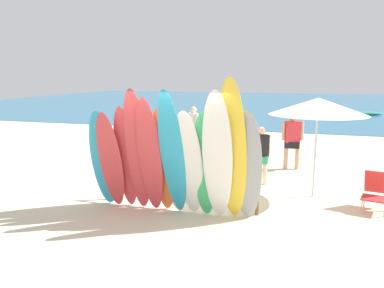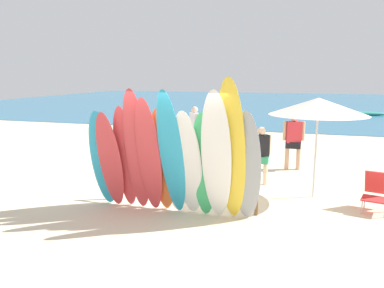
{
  "view_description": "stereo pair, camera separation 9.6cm",
  "coord_description": "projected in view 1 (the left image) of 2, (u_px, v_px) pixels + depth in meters",
  "views": [
    {
      "loc": [
        2.52,
        -7.38,
        2.82
      ],
      "look_at": [
        0.0,
        1.08,
        1.19
      ],
      "focal_mm": 35.35,
      "sensor_mm": 36.0,
      "label": 1
    },
    {
      "loc": [
        2.61,
        -7.35,
        2.82
      ],
      "look_at": [
        0.0,
        1.08,
        1.19
      ],
      "focal_mm": 35.35,
      "sensor_mm": 36.0,
      "label": 2
    }
  ],
  "objects": [
    {
      "name": "ground",
      "position": [
        257.0,
        125.0,
        21.37
      ],
      "size": [
        60.0,
        60.0,
        0.0
      ],
      "primitive_type": "plane",
      "color": "beige"
    },
    {
      "name": "surfboard_red_1",
      "position": [
        110.0,
        161.0,
        7.87
      ],
      "size": [
        0.56,
        0.61,
        2.1
      ],
      "primitive_type": "ellipsoid",
      "rotation": [
        0.25,
        0.0,
        -0.05
      ],
      "color": "#D13D42",
      "rests_on": "ground"
    },
    {
      "name": "beachgoer_midbeach",
      "position": [
        193.0,
        126.0,
        13.61
      ],
      "size": [
        0.46,
        0.5,
        1.69
      ],
      "rotation": [
        0.0,
        0.0,
        5.45
      ],
      "color": "beige",
      "rests_on": "ground"
    },
    {
      "name": "beachgoer_by_water",
      "position": [
        292.0,
        137.0,
        11.24
      ],
      "size": [
        0.63,
        0.31,
        1.69
      ],
      "rotation": [
        0.0,
        0.0,
        0.22
      ],
      "color": "tan",
      "rests_on": "ground"
    },
    {
      "name": "surfboard_red_3",
      "position": [
        137.0,
        151.0,
        7.69
      ],
      "size": [
        0.53,
        0.62,
        2.57
      ],
      "primitive_type": "ellipsoid",
      "rotation": [
        0.21,
        0.0,
        0.02
      ],
      "color": "#D13D42",
      "rests_on": "ground"
    },
    {
      "name": "beachgoer_near_rack",
      "position": [
        261.0,
        152.0,
        9.61
      ],
      "size": [
        0.48,
        0.39,
        1.52
      ],
      "rotation": [
        0.0,
        0.0,
        0.66
      ],
      "color": "beige",
      "rests_on": "ground"
    },
    {
      "name": "surfboard_teal_6",
      "position": [
        172.0,
        154.0,
        7.36
      ],
      "size": [
        0.57,
        0.85,
        2.57
      ],
      "primitive_type": "ellipsoid",
      "rotation": [
        0.28,
        0.0,
        -0.08
      ],
      "color": "#289EC6",
      "rests_on": "ground"
    },
    {
      "name": "beach_umbrella",
      "position": [
        318.0,
        106.0,
        8.48
      ],
      "size": [
        2.2,
        2.2,
        2.31
      ],
      "color": "silver",
      "rests_on": "ground"
    },
    {
      "name": "ocean_water",
      "position": [
        278.0,
        103.0,
        37.81
      ],
      "size": [
        60.0,
        40.0,
        0.02
      ],
      "primitive_type": "cube",
      "color": "teal",
      "rests_on": "ground"
    },
    {
      "name": "surfboard_white_7",
      "position": [
        189.0,
        164.0,
        7.38
      ],
      "size": [
        0.61,
        0.74,
        2.18
      ],
      "primitive_type": "ellipsoid",
      "rotation": [
        0.29,
        0.0,
        -0.05
      ],
      "color": "white",
      "rests_on": "ground"
    },
    {
      "name": "surfboard_teal_0",
      "position": [
        103.0,
        159.0,
        8.01
      ],
      "size": [
        0.59,
        0.56,
        2.11
      ],
      "primitive_type": "ellipsoid",
      "rotation": [
        0.22,
        0.0,
        0.03
      ],
      "color": "#289EC6",
      "rests_on": "ground"
    },
    {
      "name": "surfboard_yellow_10",
      "position": [
        232.0,
        151.0,
        7.07
      ],
      "size": [
        0.58,
        0.78,
        2.8
      ],
      "primitive_type": "ellipsoid",
      "rotation": [
        0.24,
        0.0,
        -0.04
      ],
      "color": "yellow",
      "rests_on": "ground"
    },
    {
      "name": "surfboard_grey_11",
      "position": [
        248.0,
        167.0,
        7.15
      ],
      "size": [
        0.56,
        0.56,
        2.2
      ],
      "primitive_type": "ellipsoid",
      "rotation": [
        0.22,
        0.0,
        -0.01
      ],
      "color": "#999EA3",
      "rests_on": "ground"
    },
    {
      "name": "surfboard_green_8",
      "position": [
        205.0,
        166.0,
        7.31
      ],
      "size": [
        0.51,
        0.6,
        2.15
      ],
      "primitive_type": "ellipsoid",
      "rotation": [
        0.24,
        0.0,
        0.06
      ],
      "color": "#38B266",
      "rests_on": "ground"
    },
    {
      "name": "surfboard_red_4",
      "position": [
        150.0,
        156.0,
        7.58
      ],
      "size": [
        0.53,
        0.66,
        2.41
      ],
      "primitive_type": "ellipsoid",
      "rotation": [
        0.23,
        0.0,
        -0.03
      ],
      "color": "#D13D42",
      "rests_on": "ground"
    },
    {
      "name": "beach_chair_red",
      "position": [
        376.0,
        190.0,
        7.92
      ],
      "size": [
        0.65,
        0.78,
        0.82
      ],
      "rotation": [
        0.0,
        0.0,
        -0.25
      ],
      "color": "#B7B7BC",
      "rests_on": "ground"
    },
    {
      "name": "surfboard_rack",
      "position": [
        178.0,
        185.0,
        8.08
      ],
      "size": [
        3.52,
        0.07,
        0.61
      ],
      "color": "brown",
      "rests_on": "ground"
    },
    {
      "name": "distant_boat",
      "position": [
        355.0,
        113.0,
        26.42
      ],
      "size": [
        3.75,
        0.99,
        0.3
      ],
      "color": "teal",
      "rests_on": "ground"
    },
    {
      "name": "surfboard_white_9",
      "position": [
        217.0,
        157.0,
        7.07
      ],
      "size": [
        0.62,
        0.86,
        2.58
      ],
      "primitive_type": "ellipsoid",
      "rotation": [
        0.29,
        0.0,
        0.06
      ],
      "color": "white",
      "rests_on": "ground"
    },
    {
      "name": "surfboard_orange_5",
      "position": [
        163.0,
        161.0,
        7.65
      ],
      "size": [
        0.51,
        0.52,
        2.2
      ],
      "primitive_type": "ellipsoid",
      "rotation": [
        0.2,
        0.0,
        -0.01
      ],
      "color": "orange",
      "rests_on": "ground"
    },
    {
      "name": "surfboard_red_2",
      "position": [
        126.0,
        158.0,
        7.88
      ],
      "size": [
        0.47,
        0.52,
        2.21
      ],
      "primitive_type": "ellipsoid",
      "rotation": [
        0.2,
        0.0,
        0.02
      ],
      "color": "#D13D42",
      "rests_on": "ground"
    }
  ]
}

